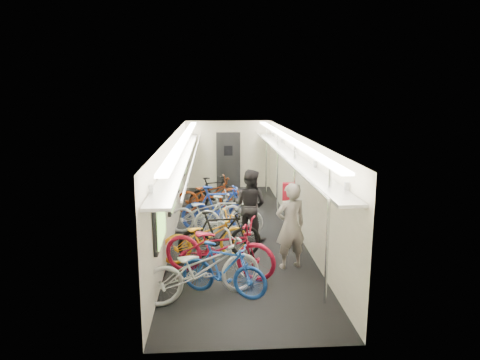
{
  "coord_description": "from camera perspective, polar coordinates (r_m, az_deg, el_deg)",
  "views": [
    {
      "loc": [
        -0.55,
        -10.13,
        3.39
      ],
      "look_at": [
        0.15,
        0.71,
        1.15
      ],
      "focal_mm": 32.0,
      "sensor_mm": 36.0,
      "label": 1
    }
  ],
  "objects": [
    {
      "name": "train_car_shell",
      "position": [
        10.99,
        -2.66,
        2.56
      ],
      "size": [
        10.0,
        10.0,
        10.0
      ],
      "color": "black",
      "rests_on": "ground"
    },
    {
      "name": "bicycle_0",
      "position": [
        7.23,
        -5.06,
        -11.63
      ],
      "size": [
        2.17,
        1.35,
        1.07
      ],
      "primitive_type": "imported",
      "rotation": [
        0.0,
        0.0,
        1.91
      ],
      "color": "#B1B0B5",
      "rests_on": "ground"
    },
    {
      "name": "bicycle_1",
      "position": [
        7.34,
        -2.24,
        -11.84
      ],
      "size": [
        1.6,
        1.03,
        0.93
      ],
      "primitive_type": "imported",
      "rotation": [
        0.0,
        0.0,
        1.16
      ],
      "color": "#1B48A7",
      "rests_on": "ground"
    },
    {
      "name": "bicycle_2",
      "position": [
        8.03,
        -2.81,
        -8.93
      ],
      "size": [
        2.3,
        1.47,
        1.14
      ],
      "primitive_type": "imported",
      "rotation": [
        0.0,
        0.0,
        1.21
      ],
      "color": "maroon",
      "rests_on": "ground"
    },
    {
      "name": "bicycle_3",
      "position": [
        8.83,
        -2.67,
        -7.31
      ],
      "size": [
        1.78,
        0.71,
        1.04
      ],
      "primitive_type": "imported",
      "rotation": [
        0.0,
        0.0,
        1.7
      ],
      "color": "black",
      "rests_on": "ground"
    },
    {
      "name": "bicycle_4",
      "position": [
        8.83,
        -4.63,
        -7.57
      ],
      "size": [
        1.97,
        1.22,
        0.98
      ],
      "primitive_type": "imported",
      "rotation": [
        0.0,
        0.0,
        1.9
      ],
      "color": "orange",
      "rests_on": "ground"
    },
    {
      "name": "bicycle_5",
      "position": [
        10.22,
        -1.53,
        -4.79
      ],
      "size": [
        1.67,
        0.51,
        0.99
      ],
      "primitive_type": "imported",
      "rotation": [
        0.0,
        0.0,
        1.55
      ],
      "color": "white",
      "rests_on": "ground"
    },
    {
      "name": "bicycle_6",
      "position": [
        10.62,
        -4.44,
        -4.23
      ],
      "size": [
        1.94,
        0.9,
        0.98
      ],
      "primitive_type": "imported",
      "rotation": [
        0.0,
        0.0,
        1.71
      ],
      "color": "#BBBABF",
      "rests_on": "ground"
    },
    {
      "name": "bicycle_7",
      "position": [
        10.67,
        -2.8,
        -3.71
      ],
      "size": [
        1.93,
        0.72,
        1.13
      ],
      "primitive_type": "imported",
      "rotation": [
        0.0,
        0.0,
        1.67
      ],
      "color": "#193499",
      "rests_on": "ground"
    },
    {
      "name": "bicycle_8",
      "position": [
        12.33,
        -4.18,
        -1.91
      ],
      "size": [
        2.03,
        1.11,
        1.01
      ],
      "primitive_type": "imported",
      "rotation": [
        0.0,
        0.0,
        1.81
      ],
      "color": "maroon",
      "rests_on": "ground"
    },
    {
      "name": "bicycle_9",
      "position": [
        12.65,
        -3.49,
        -1.68
      ],
      "size": [
        1.63,
        1.08,
        0.96
      ],
      "primitive_type": "imported",
      "rotation": [
        0.0,
        0.0,
        2.01
      ],
      "color": "black",
      "rests_on": "ground"
    },
    {
      "name": "passenger_near",
      "position": [
        8.38,
        6.75,
        -6.08
      ],
      "size": [
        0.71,
        0.56,
        1.7
      ],
      "primitive_type": "imported",
      "rotation": [
        0.0,
        0.0,
        3.41
      ],
      "color": "gray",
      "rests_on": "ground"
    },
    {
      "name": "passenger_mid",
      "position": [
        9.88,
        1.31,
        -3.34
      ],
      "size": [
        1.02,
        0.95,
        1.67
      ],
      "primitive_type": "imported",
      "rotation": [
        0.0,
        0.0,
        2.62
      ],
      "color": "black",
      "rests_on": "ground"
    },
    {
      "name": "backpack",
      "position": [
        9.29,
        6.48,
        -1.54
      ],
      "size": [
        0.28,
        0.18,
        0.38
      ],
      "primitive_type": "cube",
      "rotation": [
        0.0,
        0.0,
        -0.16
      ],
      "color": "#B31122",
      "rests_on": "passenger_near"
    }
  ]
}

